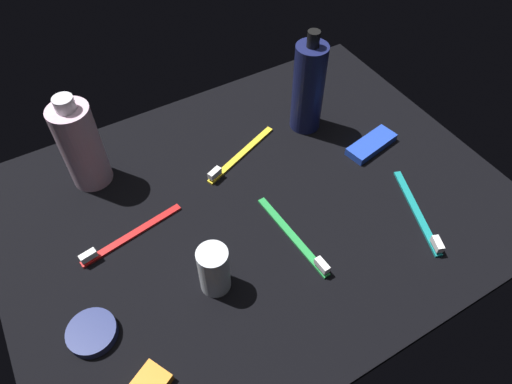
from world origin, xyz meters
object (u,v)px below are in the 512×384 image
object	(u,v)px
toothbrush_red	(126,237)
snack_bar_blue	(371,144)
toothbrush_teal	(420,215)
toothbrush_green	(296,239)
bodywash_bottle	(81,145)
toothbrush_yellow	(238,156)
deodorant_stick	(214,270)
cream_tin_left	(92,333)
lotion_bottle	(308,88)

from	to	relation	value
toothbrush_red	snack_bar_blue	world-z (taller)	toothbrush_red
toothbrush_red	toothbrush_teal	world-z (taller)	same
toothbrush_green	snack_bar_blue	bearing A→B (deg)	-155.95
bodywash_bottle	toothbrush_teal	bearing A→B (deg)	140.75
bodywash_bottle	toothbrush_yellow	xyz separation A→B (cm)	(-24.61, 8.82, -7.53)
deodorant_stick	toothbrush_red	bearing A→B (deg)	-59.06
deodorant_stick	toothbrush_red	distance (cm)	17.28
toothbrush_yellow	cream_tin_left	world-z (taller)	toothbrush_yellow
bodywash_bottle	toothbrush_green	world-z (taller)	bodywash_bottle
toothbrush_teal	bodywash_bottle	bearing A→B (deg)	-39.25
deodorant_stick	toothbrush_yellow	xyz separation A→B (cm)	(-15.44, -21.28, -3.65)
lotion_bottle	snack_bar_blue	size ratio (longest dim) A/B	1.97
toothbrush_green	toothbrush_teal	size ratio (longest dim) A/B	1.04
lotion_bottle	toothbrush_yellow	distance (cm)	18.18
deodorant_stick	toothbrush_yellow	bearing A→B (deg)	-125.96
toothbrush_yellow	snack_bar_blue	xyz separation A→B (cm)	(-23.29, 10.17, 0.14)
toothbrush_green	snack_bar_blue	size ratio (longest dim) A/B	1.73
bodywash_bottle	toothbrush_red	distance (cm)	17.35
toothbrush_red	deodorant_stick	bearing A→B (deg)	120.94
snack_bar_blue	deodorant_stick	bearing A→B (deg)	5.32
toothbrush_green	cream_tin_left	size ratio (longest dim) A/B	2.62
deodorant_stick	cream_tin_left	size ratio (longest dim) A/B	1.24
deodorant_stick	toothbrush_yellow	world-z (taller)	deodorant_stick
toothbrush_teal	cream_tin_left	xyz separation A→B (cm)	(53.28, -7.53, 0.15)
bodywash_bottle	toothbrush_green	distance (cm)	38.84
deodorant_stick	toothbrush_green	xyz separation A→B (cm)	(-14.63, -0.36, -3.65)
lotion_bottle	bodywash_bottle	size ratio (longest dim) A/B	1.14
lotion_bottle	bodywash_bottle	world-z (taller)	lotion_bottle
toothbrush_yellow	snack_bar_blue	size ratio (longest dim) A/B	1.65
lotion_bottle	snack_bar_blue	world-z (taller)	lotion_bottle
lotion_bottle	toothbrush_red	distance (cm)	41.87
toothbrush_yellow	toothbrush_green	distance (cm)	20.94
lotion_bottle	cream_tin_left	size ratio (longest dim) A/B	2.98
snack_bar_blue	toothbrush_teal	bearing A→B (deg)	66.98
lotion_bottle	toothbrush_green	distance (cm)	29.32
toothbrush_yellow	toothbrush_teal	xyz separation A→B (cm)	(-19.55, 27.26, 0.00)
snack_bar_blue	cream_tin_left	bearing A→B (deg)	-1.16
deodorant_stick	snack_bar_blue	xyz separation A→B (cm)	(-38.73, -11.11, -3.50)
lotion_bottle	toothbrush_red	size ratio (longest dim) A/B	1.14
toothbrush_green	cream_tin_left	distance (cm)	32.94
toothbrush_red	cream_tin_left	bearing A→B (deg)	53.44
snack_bar_blue	cream_tin_left	xyz separation A→B (cm)	(57.02, 9.57, 0.01)
lotion_bottle	deodorant_stick	world-z (taller)	lotion_bottle
bodywash_bottle	cream_tin_left	distance (cm)	30.88
toothbrush_green	deodorant_stick	bearing A→B (deg)	1.40
toothbrush_yellow	toothbrush_teal	bearing A→B (deg)	125.65
snack_bar_blue	cream_tin_left	distance (cm)	57.81
lotion_bottle	deodorant_stick	xyz separation A→B (cm)	(31.46, 22.83, -4.80)
toothbrush_yellow	cream_tin_left	distance (cm)	39.08
toothbrush_yellow	snack_bar_blue	bearing A→B (deg)	156.42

